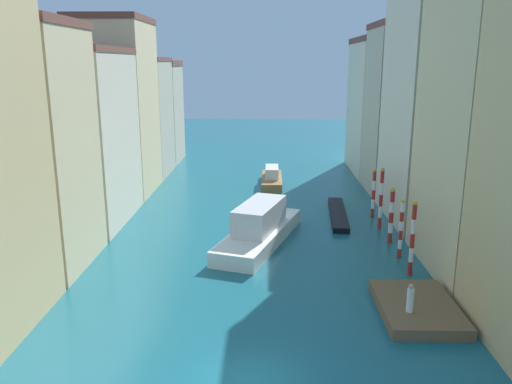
% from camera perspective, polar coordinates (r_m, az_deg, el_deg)
% --- Properties ---
extents(ground_plane, '(154.00, 154.00, 0.00)m').
position_cam_1_polar(ground_plane, '(44.94, 0.36, -2.37)').
color(ground_plane, '#196070').
extents(building_left_1, '(6.74, 7.73, 15.41)m').
position_cam_1_polar(building_left_1, '(34.92, -24.06, 4.56)').
color(building_left_1, beige).
rests_on(building_left_1, ground).
extents(building_left_2, '(6.74, 10.84, 14.02)m').
position_cam_1_polar(building_left_2, '(43.79, -18.71, 5.85)').
color(building_left_2, beige).
rests_on(building_left_2, ground).
extents(building_left_3, '(6.74, 8.96, 17.10)m').
position_cam_1_polar(building_left_3, '(53.05, -15.22, 9.11)').
color(building_left_3, beige).
rests_on(building_left_3, ground).
extents(building_left_4, '(6.74, 8.31, 13.40)m').
position_cam_1_polar(building_left_4, '(61.47, -12.87, 8.15)').
color(building_left_4, '#BCB299').
rests_on(building_left_4, ground).
extents(building_left_5, '(6.74, 7.75, 13.09)m').
position_cam_1_polar(building_left_5, '(69.38, -11.25, 8.76)').
color(building_left_5, '#BCB299').
rests_on(building_left_5, ground).
extents(building_right_1, '(6.74, 10.08, 17.91)m').
position_cam_1_polar(building_right_1, '(34.09, 24.80, 6.41)').
color(building_right_1, beige).
rests_on(building_right_1, ground).
extents(building_right_2, '(6.74, 10.62, 19.91)m').
position_cam_1_polar(building_right_2, '(43.99, 19.46, 9.69)').
color(building_right_2, beige).
rests_on(building_right_2, ground).
extents(building_right_3, '(6.74, 8.27, 16.59)m').
position_cam_1_polar(building_right_3, '(53.46, 16.12, 8.81)').
color(building_right_3, '#BCB299').
rests_on(building_right_3, ground).
extents(building_right_4, '(6.74, 11.59, 15.65)m').
position_cam_1_polar(building_right_4, '(63.08, 13.84, 9.28)').
color(building_right_4, beige).
rests_on(building_right_4, ground).
extents(waterfront_dock, '(3.96, 5.87, 0.60)m').
position_cam_1_polar(waterfront_dock, '(28.93, 17.47, -12.16)').
color(waterfront_dock, brown).
rests_on(waterfront_dock, ground).
extents(person_on_dock, '(0.36, 0.36, 1.50)m').
position_cam_1_polar(person_on_dock, '(27.42, 16.79, -11.31)').
color(person_on_dock, white).
rests_on(person_on_dock, waterfront_dock).
extents(mooring_pole_0, '(0.30, 0.30, 4.82)m').
position_cam_1_polar(mooring_pole_0, '(32.75, 17.01, -4.90)').
color(mooring_pole_0, red).
rests_on(mooring_pole_0, ground).
extents(mooring_pole_1, '(0.29, 0.29, 4.12)m').
position_cam_1_polar(mooring_pole_1, '(35.63, 15.83, -3.87)').
color(mooring_pole_1, red).
rests_on(mooring_pole_1, ground).
extents(mooring_pole_2, '(0.35, 0.35, 4.18)m').
position_cam_1_polar(mooring_pole_2, '(38.34, 14.82, -2.45)').
color(mooring_pole_2, red).
rests_on(mooring_pole_2, ground).
extents(mooring_pole_3, '(0.32, 0.32, 4.96)m').
position_cam_1_polar(mooring_pole_3, '(41.25, 13.73, -0.66)').
color(mooring_pole_3, red).
rests_on(mooring_pole_3, ground).
extents(mooring_pole_4, '(0.30, 0.30, 4.29)m').
position_cam_1_polar(mooring_pole_4, '(44.24, 12.94, -0.07)').
color(mooring_pole_4, red).
rests_on(mooring_pole_4, ground).
extents(vaporetto_white, '(6.58, 11.99, 2.98)m').
position_cam_1_polar(vaporetto_white, '(37.48, 0.41, -3.98)').
color(vaporetto_white, white).
rests_on(vaporetto_white, ground).
extents(gondola_black, '(1.97, 9.38, 0.46)m').
position_cam_1_polar(gondola_black, '(44.48, 9.11, -2.43)').
color(gondola_black, black).
rests_on(gondola_black, ground).
extents(motorboat_0, '(2.16, 7.55, 1.96)m').
position_cam_1_polar(motorboat_0, '(55.31, 1.78, 1.54)').
color(motorboat_0, olive).
rests_on(motorboat_0, ground).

